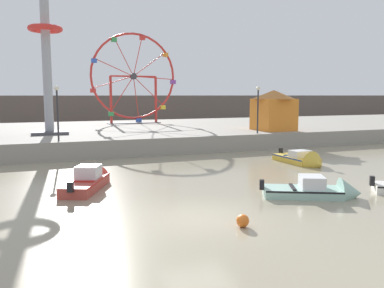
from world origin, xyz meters
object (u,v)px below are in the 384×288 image
motorboat_seafoam (321,191)px  mooring_buoy_orange (243,221)px  promenade_lamp_near (57,105)px  carnival_booth_orange_canopy (274,109)px  motorboat_mustard_yellow (304,160)px  promenade_lamp_far (258,103)px  drop_tower_steel_tower (46,49)px  motorboat_faded_red (91,180)px  ferris_wheel_red_frame (133,78)px

motorboat_seafoam → mooring_buoy_orange: motorboat_seafoam is taller
motorboat_seafoam → promenade_lamp_near: (-10.27, 14.83, 3.52)m
carnival_booth_orange_canopy → motorboat_seafoam: bearing=-116.3°
motorboat_mustard_yellow → promenade_lamp_far: size_ratio=1.11×
motorboat_mustard_yellow → drop_tower_steel_tower: (-15.13, 13.03, 7.79)m
motorboat_seafoam → motorboat_mustard_yellow: motorboat_mustard_yellow is taller
motorboat_faded_red → carnival_booth_orange_canopy: size_ratio=1.31×
ferris_wheel_red_frame → promenade_lamp_far: 16.83m
motorboat_mustard_yellow → promenade_lamp_near: (-14.66, 7.75, 3.52)m
motorboat_faded_red → drop_tower_steel_tower: 16.43m
motorboat_faded_red → promenade_lamp_far: bearing=-34.2°
motorboat_faded_red → promenade_lamp_far: 17.30m
motorboat_seafoam → carnival_booth_orange_canopy: carnival_booth_orange_canopy is taller
motorboat_faded_red → promenade_lamp_near: promenade_lamp_near is taller
drop_tower_steel_tower → carnival_booth_orange_canopy: (18.83, -3.53, -4.89)m
ferris_wheel_red_frame → mooring_buoy_orange: 32.73m
motorboat_mustard_yellow → carnival_booth_orange_canopy: 10.59m
motorboat_faded_red → promenade_lamp_far: size_ratio=1.23×
motorboat_faded_red → mooring_buoy_orange: size_ratio=10.77×
motorboat_mustard_yellow → mooring_buoy_orange: (-9.49, -9.40, -0.05)m
drop_tower_steel_tower → carnival_booth_orange_canopy: size_ratio=4.09×
promenade_lamp_near → motorboat_mustard_yellow: bearing=-27.9°
carnival_booth_orange_canopy → promenade_lamp_near: (-18.36, -1.75, 0.62)m
carnival_booth_orange_canopy → promenade_lamp_far: bearing=-144.1°
ferris_wheel_red_frame → mooring_buoy_orange: bearing=-96.2°
motorboat_seafoam → motorboat_faded_red: bearing=174.3°
mooring_buoy_orange → carnival_booth_orange_canopy: bearing=55.1°
motorboat_faded_red → ferris_wheel_red_frame: size_ratio=0.48×
promenade_lamp_far → motorboat_faded_red: bearing=-148.6°
motorboat_faded_red → carnival_booth_orange_canopy: carnival_booth_orange_canopy is taller
motorboat_faded_red → promenade_lamp_near: bearing=31.2°
promenade_lamp_far → ferris_wheel_red_frame: bearing=114.5°
motorboat_faded_red → mooring_buoy_orange: bearing=-128.5°
promenade_lamp_near → mooring_buoy_orange: (5.17, -17.14, -3.57)m
drop_tower_steel_tower → motorboat_faded_red: bearing=-83.9°
carnival_booth_orange_canopy → mooring_buoy_orange: size_ratio=8.25×
motorboat_mustard_yellow → promenade_lamp_near: 16.95m
promenade_lamp_far → mooring_buoy_orange: (-10.37, -16.83, -3.61)m
motorboat_mustard_yellow → carnival_booth_orange_canopy: bearing=156.7°
motorboat_seafoam → ferris_wheel_red_frame: size_ratio=0.44×
motorboat_seafoam → drop_tower_steel_tower: bearing=144.1°
motorboat_faded_red → mooring_buoy_orange: 8.98m
drop_tower_steel_tower → carnival_booth_orange_canopy: drop_tower_steel_tower is taller
motorboat_faded_red → promenade_lamp_far: promenade_lamp_far is taller
carnival_booth_orange_canopy → promenade_lamp_near: bearing=-174.9°
motorboat_faded_red → motorboat_mustard_yellow: 13.65m
drop_tower_steel_tower → promenade_lamp_far: size_ratio=3.86×
ferris_wheel_red_frame → promenade_lamp_near: 17.34m
carnival_booth_orange_canopy → ferris_wheel_red_frame: bearing=126.3°
drop_tower_steel_tower → mooring_buoy_orange: size_ratio=33.72×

